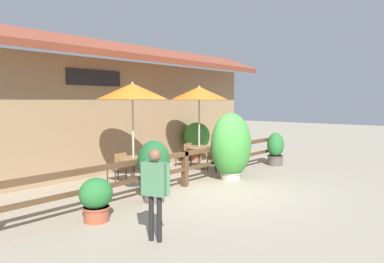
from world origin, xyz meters
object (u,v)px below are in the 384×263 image
Objects in this scene: dining_table_middle at (199,151)px; potted_plant_entrance_palm at (275,149)px; chair_near_wallside at (118,166)px; potted_plant_small_flowering at (96,198)px; potted_plant_broad_leaf at (154,166)px; pedestrian at (155,182)px; patio_umbrella_middle at (199,93)px; dining_table_near at (133,163)px; potted_plant_corner_fern at (197,137)px; patio_umbrella_near at (133,92)px; chair_middle_wallside at (185,154)px; potted_plant_tall_tropical at (231,146)px; chair_near_streetside at (150,172)px; chair_middle_streetside at (214,157)px.

potted_plant_entrance_palm is at bearing -36.16° from dining_table_middle.
potted_plant_small_flowering is (-2.57, -2.45, -0.01)m from chair_near_wallside.
dining_table_middle is 4.32m from potted_plant_broad_leaf.
dining_table_middle is at bearing 107.11° from pedestrian.
potted_plant_small_flowering is (-5.63, -1.89, -2.11)m from patio_umbrella_middle.
potted_plant_corner_fern is at bearing 16.37° from dining_table_near.
patio_umbrella_near is at bearing 128.11° from pedestrian.
potted_plant_corner_fern is at bearing 41.12° from dining_table_middle.
patio_umbrella_near is 5.94m from potted_plant_entrance_palm.
potted_plant_tall_tropical is (-0.85, -2.48, 0.53)m from chair_middle_wallside.
potted_plant_broad_leaf is at bearing -155.83° from patio_umbrella_middle.
chair_middle_wallside is (3.13, 0.80, -2.10)m from patio_umbrella_near.
potted_plant_small_flowering is 7.62m from potted_plant_corner_fern.
chair_near_streetside and chair_middle_wallside have the same top height.
chair_middle_wallside is (3.19, 1.49, 0.00)m from chair_near_streetside.
potted_plant_small_flowering reaches higher than chair_near_wallside.
chair_middle_streetside is (3.00, -1.23, 0.00)m from chair_near_wallside.
chair_middle_streetside is 2.35m from potted_plant_corner_fern.
potted_plant_corner_fern is (1.34, 1.17, -1.66)m from patio_umbrella_middle.
potted_plant_entrance_palm is (6.24, 0.09, -0.24)m from potted_plant_broad_leaf.
chair_near_streetside is at bearing -94.63° from dining_table_near.
potted_plant_broad_leaf is (-0.85, -1.64, -1.73)m from patio_umbrella_near.
potted_plant_small_flowering is (-2.54, -1.76, -0.16)m from dining_table_near.
chair_near_wallside is 1.00× the size of chair_middle_streetside.
chair_middle_streetside is 1.00× the size of chair_middle_wallside.
chair_near_streetside is at bearing 122.29° from pedestrian.
chair_near_wallside is 0.56× the size of potted_plant_corner_fern.
potted_plant_broad_leaf is (-3.94, -1.77, 0.23)m from dining_table_middle.
patio_umbrella_near is 3.65m from dining_table_middle.
chair_near_wallside reaches higher than dining_table_middle.
dining_table_near is 1.03× the size of chair_near_wallside.
patio_umbrella_near is 2.21m from chair_near_streetside.
patio_umbrella_near is 3.29× the size of dining_table_near.
chair_middle_streetside is 0.71× the size of potted_plant_entrance_palm.
chair_middle_wallside is (3.10, 0.11, 0.00)m from chair_near_wallside.
dining_table_near is at bearing 175.99° from chair_middle_streetside.
chair_near_wallside is at bearing -1.35° from chair_middle_wallside.
chair_near_wallside is at bearing 43.61° from potted_plant_small_flowering.
patio_umbrella_near is 1.99× the size of potted_plant_broad_leaf.
patio_umbrella_near reaches higher than potted_plant_corner_fern.
potted_plant_tall_tropical is at bearing -16.87° from chair_near_streetside.
dining_table_near is 3.08m from chair_middle_streetside.
patio_umbrella_middle reaches higher than chair_middle_streetside.
chair_middle_wallside is 6.22m from potted_plant_small_flowering.
chair_middle_streetside is at bearing 82.46° from chair_middle_wallside.
potted_plant_entrance_palm is (5.39, -1.55, -0.02)m from dining_table_near.
potted_plant_broad_leaf is (-0.85, -1.64, 0.23)m from dining_table_near.
potted_plant_tall_tropical is (2.25, -2.37, 0.53)m from chair_near_wallside.
potted_plant_broad_leaf is at bearing 4.20° from potted_plant_small_flowering.
potted_plant_tall_tropical reaches higher than chair_near_wallside.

